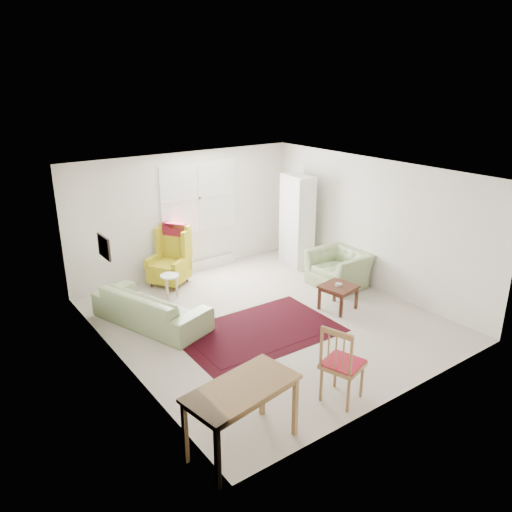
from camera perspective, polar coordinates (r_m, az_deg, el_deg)
room at (r=8.26m, az=0.47°, el=1.20°), size 5.04×5.54×2.51m
rug at (r=8.15m, az=0.31°, el=-8.61°), size 2.57×1.69×0.03m
sofa at (r=8.44m, az=-11.97°, el=-4.97°), size 1.44×2.22×0.84m
armchair at (r=9.89m, az=9.48°, el=-1.06°), size 0.94×1.07×0.82m
wingback_chair at (r=9.87m, az=-10.02°, el=-0.01°), size 0.98×0.96×1.19m
coffee_table at (r=8.94m, az=9.34°, el=-4.68°), size 0.64×0.64×0.45m
stool at (r=9.39m, az=-9.78°, el=-3.42°), size 0.44×0.44×0.46m
cabinet at (r=10.70m, az=4.73°, el=3.99°), size 0.51×0.83×1.97m
desk at (r=5.71m, az=-1.59°, el=-17.98°), size 1.34×0.81×0.80m
desk_chair at (r=6.46m, az=9.90°, el=-11.89°), size 0.59×0.59×1.07m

